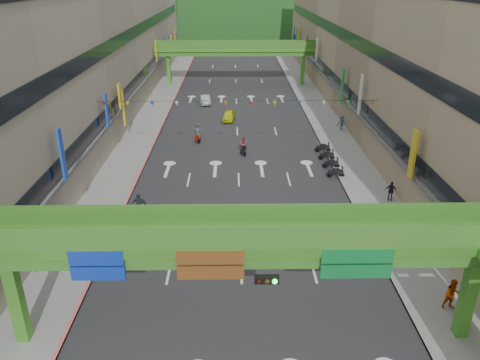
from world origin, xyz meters
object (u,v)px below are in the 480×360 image
object	(u,v)px
scooter_rider_mid	(243,145)
car_yellow	(229,116)
overpass_near	(265,258)
car_silver	(205,100)
pedestrian_red	(452,297)

from	to	relation	value
scooter_rider_mid	car_yellow	distance (m)	12.28
car_yellow	scooter_rider_mid	bearing A→B (deg)	-75.80
overpass_near	car_silver	xyz separation A→B (m)	(-5.37, 47.32, -4.59)
car_yellow	pedestrian_red	distance (m)	38.60
car_silver	car_yellow	bearing A→B (deg)	-75.27
overpass_near	scooter_rider_mid	distance (m)	27.33
car_silver	pedestrian_red	size ratio (longest dim) A/B	2.05
scooter_rider_mid	pedestrian_red	world-z (taller)	scooter_rider_mid
overpass_near	car_yellow	bearing A→B (deg)	92.88
scooter_rider_mid	pedestrian_red	distance (m)	26.68
car_yellow	overpass_near	bearing A→B (deg)	-80.41
overpass_near	pedestrian_red	world-z (taller)	overpass_near
car_silver	pedestrian_red	world-z (taller)	pedestrian_red
overpass_near	car_silver	distance (m)	47.84
car_silver	pedestrian_red	distance (m)	47.42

